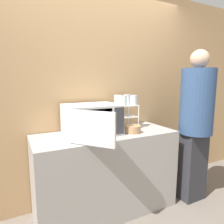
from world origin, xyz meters
TOP-DOWN VIEW (x-y plane):
  - wall_back at (0.00, 0.65)m, footprint 8.00×0.06m
  - counter at (0.00, 0.30)m, footprint 1.54×0.61m
  - microwave at (-0.15, 0.33)m, footprint 0.59×0.78m
  - dish_rack at (0.33, 0.44)m, footprint 0.25×0.24m
  - glass_front_left at (0.26, 0.38)m, footprint 0.08×0.08m
  - glass_back_right at (0.39, 0.51)m, footprint 0.08×0.08m
  - glass_front_right at (0.40, 0.37)m, footprint 0.08×0.08m
  - glass_back_left at (0.25, 0.50)m, footprint 0.08×0.08m
  - bowl at (0.27, 0.19)m, footprint 0.17×0.17m
  - person at (1.05, 0.02)m, footprint 0.38×0.38m

SIDE VIEW (x-z plane):
  - counter at x=0.00m, z-range 0.00..0.90m
  - bowl at x=0.27m, z-range 0.90..0.98m
  - person at x=1.05m, z-range 0.11..1.92m
  - microwave at x=-0.15m, z-range 0.90..1.22m
  - dish_rack at x=0.33m, z-range 0.96..1.24m
  - glass_front_left at x=0.26m, z-range 1.18..1.30m
  - glass_back_right at x=0.39m, z-range 1.18..1.30m
  - glass_front_right at x=0.40m, z-range 1.18..1.30m
  - glass_back_left at x=0.25m, z-range 1.18..1.30m
  - wall_back at x=0.00m, z-range 0.00..2.60m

